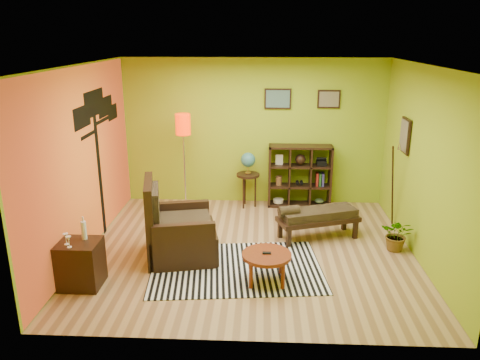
{
  "coord_description": "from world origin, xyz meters",
  "views": [
    {
      "loc": [
        0.17,
        -6.6,
        3.22
      ],
      "look_at": [
        -0.16,
        0.29,
        1.05
      ],
      "focal_mm": 35.0,
      "sensor_mm": 36.0,
      "label": 1
    }
  ],
  "objects_px": {
    "armchair": "(177,234)",
    "bench": "(316,216)",
    "floor_lamp": "(183,133)",
    "globe_table": "(248,166)",
    "coffee_table": "(267,257)",
    "potted_plant": "(397,238)",
    "side_cabinet": "(81,264)",
    "cube_shelf": "(300,176)"
  },
  "relations": [
    {
      "from": "bench",
      "to": "coffee_table",
      "type": "bearing_deg",
      "value": -119.43
    },
    {
      "from": "coffee_table",
      "to": "floor_lamp",
      "type": "height_order",
      "value": "floor_lamp"
    },
    {
      "from": "side_cabinet",
      "to": "potted_plant",
      "type": "bearing_deg",
      "value": 15.92
    },
    {
      "from": "floor_lamp",
      "to": "coffee_table",
      "type": "bearing_deg",
      "value": -59.43
    },
    {
      "from": "side_cabinet",
      "to": "bench",
      "type": "bearing_deg",
      "value": 27.05
    },
    {
      "from": "globe_table",
      "to": "cube_shelf",
      "type": "height_order",
      "value": "cube_shelf"
    },
    {
      "from": "bench",
      "to": "cube_shelf",
      "type": "bearing_deg",
      "value": 95.63
    },
    {
      "from": "coffee_table",
      "to": "armchair",
      "type": "relative_size",
      "value": 0.55
    },
    {
      "from": "floor_lamp",
      "to": "potted_plant",
      "type": "height_order",
      "value": "floor_lamp"
    },
    {
      "from": "globe_table",
      "to": "cube_shelf",
      "type": "xyz_separation_m",
      "value": [
        1.01,
        0.1,
        -0.21
      ]
    },
    {
      "from": "coffee_table",
      "to": "armchair",
      "type": "distance_m",
      "value": 1.5
    },
    {
      "from": "armchair",
      "to": "bench",
      "type": "relative_size",
      "value": 0.87
    },
    {
      "from": "armchair",
      "to": "globe_table",
      "type": "distance_m",
      "value": 2.44
    },
    {
      "from": "coffee_table",
      "to": "bench",
      "type": "height_order",
      "value": "bench"
    },
    {
      "from": "armchair",
      "to": "globe_table",
      "type": "xyz_separation_m",
      "value": [
        0.99,
        2.19,
        0.45
      ]
    },
    {
      "from": "cube_shelf",
      "to": "bench",
      "type": "height_order",
      "value": "cube_shelf"
    },
    {
      "from": "armchair",
      "to": "bench",
      "type": "distance_m",
      "value": 2.28
    },
    {
      "from": "armchair",
      "to": "side_cabinet",
      "type": "xyz_separation_m",
      "value": [
        -1.12,
        -0.9,
        -0.05
      ]
    },
    {
      "from": "armchair",
      "to": "potted_plant",
      "type": "height_order",
      "value": "armchair"
    },
    {
      "from": "floor_lamp",
      "to": "bench",
      "type": "xyz_separation_m",
      "value": [
        2.32,
        -1.11,
        -1.11
      ]
    },
    {
      "from": "cube_shelf",
      "to": "globe_table",
      "type": "bearing_deg",
      "value": -174.41
    },
    {
      "from": "side_cabinet",
      "to": "globe_table",
      "type": "bearing_deg",
      "value": 55.72
    },
    {
      "from": "side_cabinet",
      "to": "potted_plant",
      "type": "relative_size",
      "value": 1.8
    },
    {
      "from": "coffee_table",
      "to": "globe_table",
      "type": "bearing_deg",
      "value": 96.89
    },
    {
      "from": "globe_table",
      "to": "potted_plant",
      "type": "relative_size",
      "value": 2.05
    },
    {
      "from": "armchair",
      "to": "side_cabinet",
      "type": "distance_m",
      "value": 1.44
    },
    {
      "from": "globe_table",
      "to": "cube_shelf",
      "type": "distance_m",
      "value": 1.03
    },
    {
      "from": "armchair",
      "to": "globe_table",
      "type": "relative_size",
      "value": 1.13
    },
    {
      "from": "coffee_table",
      "to": "cube_shelf",
      "type": "xyz_separation_m",
      "value": [
        0.66,
        2.96,
        0.25
      ]
    },
    {
      "from": "bench",
      "to": "side_cabinet",
      "type": "bearing_deg",
      "value": -152.95
    },
    {
      "from": "coffee_table",
      "to": "bench",
      "type": "relative_size",
      "value": 0.47
    },
    {
      "from": "floor_lamp",
      "to": "cube_shelf",
      "type": "bearing_deg",
      "value": 10.74
    },
    {
      "from": "coffee_table",
      "to": "potted_plant",
      "type": "xyz_separation_m",
      "value": [
        2.02,
        1.05,
        -0.15
      ]
    },
    {
      "from": "coffee_table",
      "to": "globe_table",
      "type": "xyz_separation_m",
      "value": [
        -0.35,
        2.86,
        0.46
      ]
    },
    {
      "from": "coffee_table",
      "to": "armchair",
      "type": "bearing_deg",
      "value": 153.19
    },
    {
      "from": "coffee_table",
      "to": "floor_lamp",
      "type": "xyz_separation_m",
      "value": [
        -1.51,
        2.55,
        1.15
      ]
    },
    {
      "from": "side_cabinet",
      "to": "armchair",
      "type": "bearing_deg",
      "value": 38.97
    },
    {
      "from": "armchair",
      "to": "cube_shelf",
      "type": "height_order",
      "value": "armchair"
    },
    {
      "from": "side_cabinet",
      "to": "bench",
      "type": "relative_size",
      "value": 0.67
    },
    {
      "from": "cube_shelf",
      "to": "coffee_table",
      "type": "bearing_deg",
      "value": -102.56
    },
    {
      "from": "floor_lamp",
      "to": "globe_table",
      "type": "height_order",
      "value": "floor_lamp"
    },
    {
      "from": "floor_lamp",
      "to": "potted_plant",
      "type": "distance_m",
      "value": 4.04
    }
  ]
}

